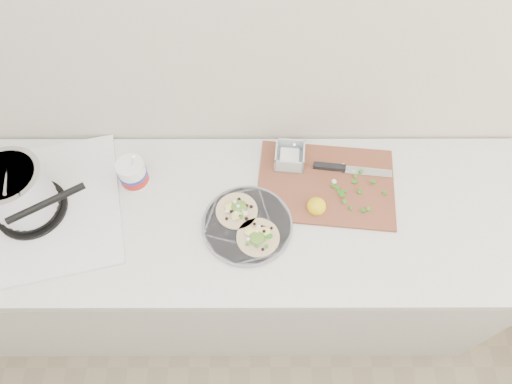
{
  "coord_description": "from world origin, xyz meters",
  "views": [
    {
      "loc": [
        0.22,
        0.65,
        2.29
      ],
      "look_at": [
        0.22,
        1.46,
        0.96
      ],
      "focal_mm": 32.0,
      "sensor_mm": 36.0,
      "label": 1
    }
  ],
  "objects_px": {
    "taco_plate": "(247,224)",
    "tub": "(133,173)",
    "stove": "(23,198)",
    "cutboard": "(323,179)"
  },
  "relations": [
    {
      "from": "taco_plate",
      "to": "tub",
      "type": "relative_size",
      "value": 1.39
    },
    {
      "from": "taco_plate",
      "to": "tub",
      "type": "distance_m",
      "value": 0.44
    },
    {
      "from": "taco_plate",
      "to": "cutboard",
      "type": "distance_m",
      "value": 0.33
    },
    {
      "from": "taco_plate",
      "to": "cutboard",
      "type": "relative_size",
      "value": 0.6
    },
    {
      "from": "taco_plate",
      "to": "stove",
      "type": "bearing_deg",
      "value": 175.56
    },
    {
      "from": "stove",
      "to": "tub",
      "type": "bearing_deg",
      "value": 5.56
    },
    {
      "from": "taco_plate",
      "to": "tub",
      "type": "height_order",
      "value": "tub"
    },
    {
      "from": "stove",
      "to": "taco_plate",
      "type": "bearing_deg",
      "value": -17.75
    },
    {
      "from": "stove",
      "to": "cutboard",
      "type": "height_order",
      "value": "stove"
    },
    {
      "from": "taco_plate",
      "to": "cutboard",
      "type": "bearing_deg",
      "value": 33.41
    }
  ]
}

